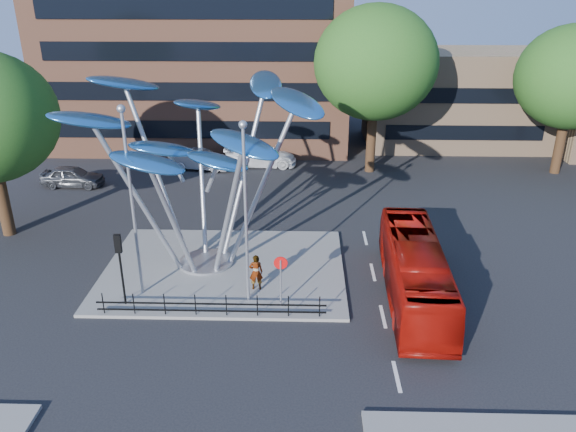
{
  "coord_description": "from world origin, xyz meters",
  "views": [
    {
      "loc": [
        2.92,
        -18.95,
        13.74
      ],
      "look_at": [
        2.28,
        4.0,
        3.89
      ],
      "focal_mm": 35.0,
      "sensor_mm": 36.0,
      "label": 1
    }
  ],
  "objects_px": {
    "tree_far": "(573,77)",
    "parked_car_right": "(261,156)",
    "traffic_light_island": "(119,255)",
    "parked_car_mid": "(201,160)",
    "street_lamp_left": "(130,188)",
    "red_bus": "(415,271)",
    "street_lamp_right": "(245,199)",
    "no_entry_sign_island": "(281,273)",
    "parked_car_left": "(72,176)",
    "pedestrian": "(256,272)",
    "leaf_sculpture": "(197,134)",
    "tree_right": "(376,63)"
  },
  "relations": [
    {
      "from": "red_bus",
      "to": "parked_car_right",
      "type": "height_order",
      "value": "red_bus"
    },
    {
      "from": "parked_car_left",
      "to": "tree_far",
      "type": "bearing_deg",
      "value": -81.31
    },
    {
      "from": "tree_right",
      "to": "street_lamp_left",
      "type": "xyz_separation_m",
      "value": [
        -12.5,
        -18.5,
        -2.68
      ]
    },
    {
      "from": "traffic_light_island",
      "to": "street_lamp_left",
      "type": "bearing_deg",
      "value": 63.43
    },
    {
      "from": "pedestrian",
      "to": "parked_car_right",
      "type": "xyz_separation_m",
      "value": [
        -1.18,
        19.03,
        -0.23
      ]
    },
    {
      "from": "tree_right",
      "to": "street_lamp_right",
      "type": "height_order",
      "value": "tree_right"
    },
    {
      "from": "street_lamp_right",
      "to": "parked_car_left",
      "type": "distance_m",
      "value": 20.86
    },
    {
      "from": "no_entry_sign_island",
      "to": "traffic_light_island",
      "type": "bearing_deg",
      "value": -179.87
    },
    {
      "from": "tree_right",
      "to": "tree_far",
      "type": "bearing_deg",
      "value": 0.0
    },
    {
      "from": "leaf_sculpture",
      "to": "parked_car_right",
      "type": "bearing_deg",
      "value": 84.15
    },
    {
      "from": "parked_car_mid",
      "to": "parked_car_right",
      "type": "relative_size",
      "value": 0.83
    },
    {
      "from": "tree_far",
      "to": "leaf_sculpture",
      "type": "height_order",
      "value": "tree_far"
    },
    {
      "from": "tree_far",
      "to": "parked_car_left",
      "type": "bearing_deg",
      "value": -173.54
    },
    {
      "from": "no_entry_sign_island",
      "to": "parked_car_left",
      "type": "height_order",
      "value": "no_entry_sign_island"
    },
    {
      "from": "traffic_light_island",
      "to": "parked_car_right",
      "type": "xyz_separation_m",
      "value": [
        4.6,
        20.5,
        -1.81
      ]
    },
    {
      "from": "pedestrian",
      "to": "parked_car_right",
      "type": "height_order",
      "value": "pedestrian"
    },
    {
      "from": "traffic_light_island",
      "to": "parked_car_mid",
      "type": "relative_size",
      "value": 0.74
    },
    {
      "from": "street_lamp_left",
      "to": "red_bus",
      "type": "bearing_deg",
      "value": 0.65
    },
    {
      "from": "leaf_sculpture",
      "to": "pedestrian",
      "type": "relative_size",
      "value": 7.2
    },
    {
      "from": "red_bus",
      "to": "pedestrian",
      "type": "height_order",
      "value": "red_bus"
    },
    {
      "from": "tree_far",
      "to": "traffic_light_island",
      "type": "bearing_deg",
      "value": -144.16
    },
    {
      "from": "tree_far",
      "to": "parked_car_mid",
      "type": "bearing_deg",
      "value": 179.94
    },
    {
      "from": "parked_car_mid",
      "to": "parked_car_right",
      "type": "xyz_separation_m",
      "value": [
        4.5,
        0.97,
        0.05
      ]
    },
    {
      "from": "street_lamp_right",
      "to": "parked_car_left",
      "type": "bearing_deg",
      "value": 132.65
    },
    {
      "from": "tree_right",
      "to": "leaf_sculpture",
      "type": "relative_size",
      "value": 0.95
    },
    {
      "from": "no_entry_sign_island",
      "to": "parked_car_mid",
      "type": "distance_m",
      "value": 20.72
    },
    {
      "from": "tree_far",
      "to": "no_entry_sign_island",
      "type": "distance_m",
      "value": 28.42
    },
    {
      "from": "tree_far",
      "to": "parked_car_right",
      "type": "relative_size",
      "value": 1.94
    },
    {
      "from": "traffic_light_island",
      "to": "parked_car_right",
      "type": "distance_m",
      "value": 21.09
    },
    {
      "from": "parked_car_right",
      "to": "parked_car_mid",
      "type": "bearing_deg",
      "value": 100.57
    },
    {
      "from": "red_bus",
      "to": "parked_car_mid",
      "type": "distance_m",
      "value": 22.5
    },
    {
      "from": "street_lamp_left",
      "to": "street_lamp_right",
      "type": "xyz_separation_m",
      "value": [
        5.0,
        -0.5,
        -0.26
      ]
    },
    {
      "from": "red_bus",
      "to": "parked_car_left",
      "type": "height_order",
      "value": "red_bus"
    },
    {
      "from": "parked_car_mid",
      "to": "red_bus",
      "type": "bearing_deg",
      "value": -135.07
    },
    {
      "from": "street_lamp_right",
      "to": "no_entry_sign_island",
      "type": "xyz_separation_m",
      "value": [
        1.5,
        -0.48,
        -3.28
      ]
    },
    {
      "from": "traffic_light_island",
      "to": "no_entry_sign_island",
      "type": "height_order",
      "value": "traffic_light_island"
    },
    {
      "from": "street_lamp_right",
      "to": "pedestrian",
      "type": "relative_size",
      "value": 4.7
    },
    {
      "from": "leaf_sculpture",
      "to": "parked_car_mid",
      "type": "relative_size",
      "value": 2.76
    },
    {
      "from": "street_lamp_right",
      "to": "parked_car_mid",
      "type": "height_order",
      "value": "street_lamp_right"
    },
    {
      "from": "street_lamp_left",
      "to": "parked_car_right",
      "type": "distance_m",
      "value": 20.44
    },
    {
      "from": "leaf_sculpture",
      "to": "parked_car_left",
      "type": "height_order",
      "value": "leaf_sculpture"
    },
    {
      "from": "tree_right",
      "to": "leaf_sculpture",
      "type": "height_order",
      "value": "tree_right"
    },
    {
      "from": "parked_car_mid",
      "to": "leaf_sculpture",
      "type": "bearing_deg",
      "value": -159.79
    },
    {
      "from": "no_entry_sign_island",
      "to": "leaf_sculpture",
      "type": "bearing_deg",
      "value": 134.33
    },
    {
      "from": "street_lamp_left",
      "to": "parked_car_left",
      "type": "xyz_separation_m",
      "value": [
        -8.82,
        14.5,
        -4.62
      ]
    },
    {
      "from": "tree_right",
      "to": "traffic_light_island",
      "type": "xyz_separation_m",
      "value": [
        -13.0,
        -19.5,
        -5.42
      ]
    },
    {
      "from": "parked_car_mid",
      "to": "pedestrian",
      "type": "bearing_deg",
      "value": -152.76
    },
    {
      "from": "tree_far",
      "to": "parked_car_mid",
      "type": "relative_size",
      "value": 2.34
    },
    {
      "from": "leaf_sculpture",
      "to": "parked_car_right",
      "type": "distance_m",
      "value": 17.49
    },
    {
      "from": "tree_right",
      "to": "parked_car_right",
      "type": "distance_m",
      "value": 11.13
    }
  ]
}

